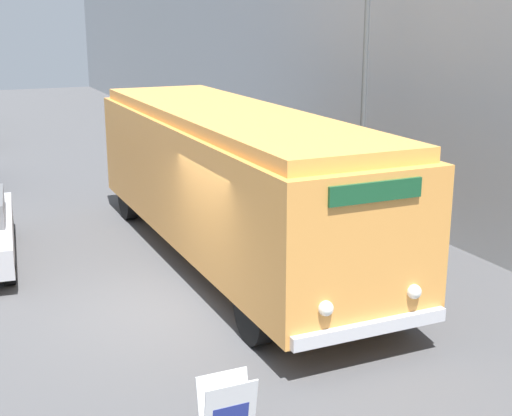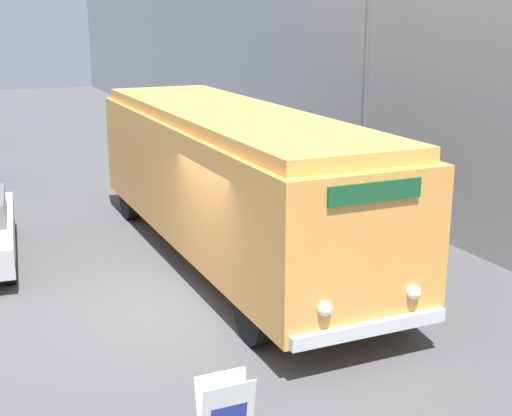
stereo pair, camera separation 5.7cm
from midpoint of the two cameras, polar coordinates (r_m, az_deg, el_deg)
ground_plane at (r=12.66m, az=-6.60°, el=-8.01°), size 80.00×80.00×0.00m
building_wall_right at (r=23.56m, az=1.99°, el=11.68°), size 0.30×60.00×7.00m
vintage_bus at (r=14.58m, az=-1.93°, el=2.61°), size 2.70×10.63×3.13m
sign_board at (r=8.63m, az=-2.26°, el=-16.33°), size 0.64×0.36×0.96m
streetlamp at (r=16.90m, az=9.04°, el=14.46°), size 0.36×0.36×7.57m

